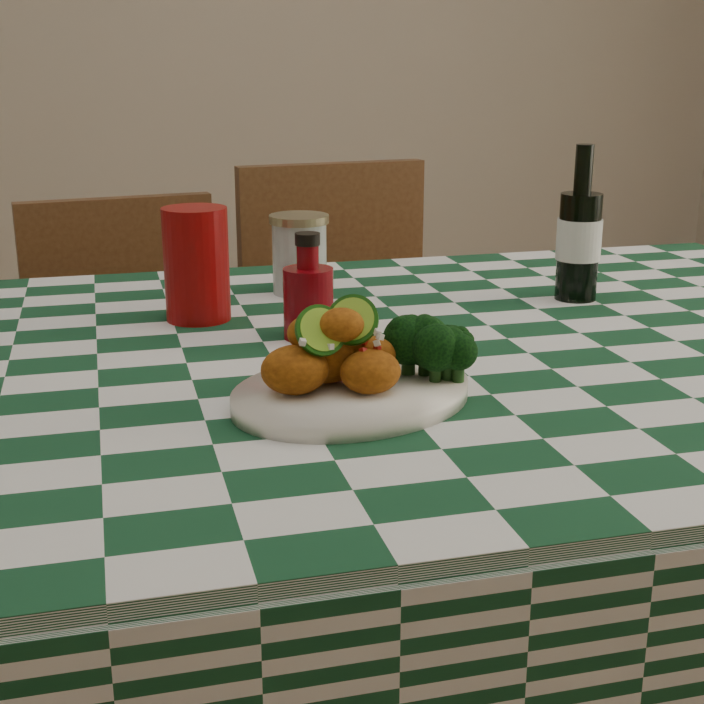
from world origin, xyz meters
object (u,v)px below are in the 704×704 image
object	(u,v)px
dining_table	(353,627)
wooden_chair_left	(144,426)
plate	(352,394)
mason_jar	(300,254)
beer_bottle	(580,223)
red_tumbler	(197,264)
ketchup_bottle	(308,286)
fried_chicken_pile	(339,348)
wooden_chair_right	(363,392)

from	to	relation	value
dining_table	wooden_chair_left	bearing A→B (deg)	107.87
plate	mason_jar	size ratio (longest dim) A/B	2.26
mason_jar	beer_bottle	xyz separation A→B (m)	(0.39, -0.14, 0.05)
red_tumbler	ketchup_bottle	world-z (taller)	red_tumbler
ketchup_bottle	plate	bearing A→B (deg)	-91.59
red_tumbler	ketchup_bottle	xyz separation A→B (m)	(0.13, -0.13, -0.01)
ketchup_bottle	mason_jar	size ratio (longest dim) A/B	1.14
dining_table	ketchup_bottle	xyz separation A→B (m)	(-0.04, 0.07, 0.46)
plate	mason_jar	distance (m)	0.50
plate	fried_chicken_pile	distance (m)	0.05
fried_chicken_pile	ketchup_bottle	world-z (taller)	ketchup_bottle
beer_bottle	wooden_chair_right	bearing A→B (deg)	106.56
red_tumbler	wooden_chair_right	bearing A→B (deg)	55.10
plate	red_tumbler	distance (m)	0.40
fried_chicken_pile	wooden_chair_right	distance (m)	1.04
fried_chicken_pile	red_tumbler	bearing A→B (deg)	105.91
plate	ketchup_bottle	bearing A→B (deg)	88.41
ketchup_bottle	mason_jar	world-z (taller)	ketchup_bottle
fried_chicken_pile	ketchup_bottle	distance (m)	0.25
fried_chicken_pile	wooden_chair_right	world-z (taller)	wooden_chair_right
wooden_chair_right	ketchup_bottle	bearing A→B (deg)	-116.54
dining_table	beer_bottle	size ratio (longest dim) A/B	7.31
plate	wooden_chair_left	xyz separation A→B (m)	(-0.19, 0.91, -0.37)
ketchup_bottle	wooden_chair_left	distance (m)	0.81
wooden_chair_right	red_tumbler	bearing A→B (deg)	-130.68
plate	ketchup_bottle	xyz separation A→B (m)	(0.01, 0.25, 0.06)
red_tumbler	plate	bearing A→B (deg)	-72.14
wooden_chair_left	wooden_chair_right	xyz separation A→B (m)	(0.45, 0.01, 0.03)
plate	wooden_chair_right	bearing A→B (deg)	74.11
ketchup_bottle	wooden_chair_left	bearing A→B (deg)	106.37
dining_table	mason_jar	distance (m)	0.55
mason_jar	red_tumbler	bearing A→B (deg)	-144.99
dining_table	ketchup_bottle	bearing A→B (deg)	120.90
mason_jar	plate	bearing A→B (deg)	-95.31
red_tumbler	ketchup_bottle	size ratio (longest dim) A/B	1.13
mason_jar	wooden_chair_left	bearing A→B (deg)	119.00
plate	ketchup_bottle	size ratio (longest dim) A/B	1.99
mason_jar	dining_table	bearing A→B (deg)	-89.50
plate	wooden_chair_left	size ratio (longest dim) A/B	0.32
beer_bottle	ketchup_bottle	bearing A→B (deg)	-166.69
red_tumbler	beer_bottle	world-z (taller)	beer_bottle
wooden_chair_right	mason_jar	bearing A→B (deg)	-122.43
dining_table	mason_jar	bearing A→B (deg)	90.50
plate	ketchup_bottle	world-z (taller)	ketchup_bottle
dining_table	red_tumbler	xyz separation A→B (m)	(-0.17, 0.20, 0.47)
dining_table	mason_jar	world-z (taller)	mason_jar
ketchup_bottle	fried_chicken_pile	bearing A→B (deg)	-94.79
dining_table	fried_chicken_pile	bearing A→B (deg)	-109.17
dining_table	red_tumbler	bearing A→B (deg)	130.85
fried_chicken_pile	ketchup_bottle	xyz separation A→B (m)	(0.02, 0.25, 0.01)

